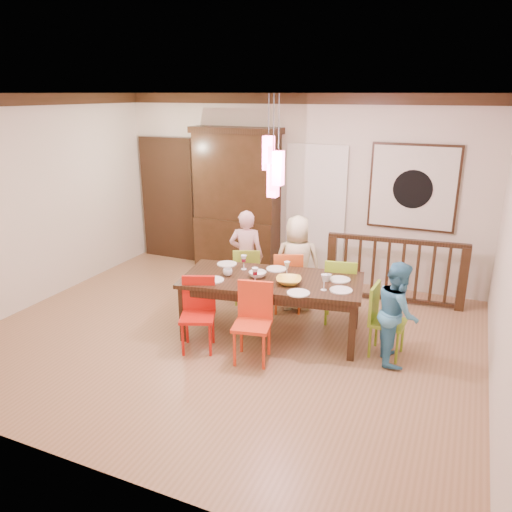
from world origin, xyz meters
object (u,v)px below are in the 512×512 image
at_px(person_far_left, 246,256).
at_px(person_far_mid, 297,263).
at_px(china_hutch, 237,201).
at_px(person_end_right, 397,313).
at_px(chair_far_left, 247,271).
at_px(dining_table, 272,285).
at_px(chair_end_right, 388,317).
at_px(balustrade, 395,269).

relative_size(person_far_left, person_far_mid, 1.01).
distance_m(china_hutch, person_end_right, 3.64).
bearing_deg(person_end_right, person_far_left, 51.38).
bearing_deg(chair_far_left, person_end_right, 135.80).
relative_size(dining_table, china_hutch, 0.97).
bearing_deg(chair_end_right, chair_far_left, 73.53).
distance_m(person_far_left, person_far_mid, 0.76).
relative_size(person_far_mid, person_end_right, 1.14).
bearing_deg(dining_table, chair_end_right, -8.07).
relative_size(chair_far_left, person_far_left, 0.62).
distance_m(dining_table, person_end_right, 1.52).
relative_size(chair_far_left, china_hutch, 0.35).
distance_m(chair_end_right, balustrade, 1.62).
height_order(dining_table, person_end_right, person_end_right).
height_order(person_far_left, person_end_right, person_far_left).
distance_m(china_hutch, balustrade, 2.78).
xyz_separation_m(china_hutch, balustrade, (2.67, -0.35, -0.70)).
bearing_deg(balustrade, china_hutch, 167.21).
relative_size(dining_table, person_end_right, 1.98).
height_order(dining_table, person_far_mid, person_far_mid).
bearing_deg(chair_far_left, dining_table, 107.90).
distance_m(china_hutch, person_far_mid, 1.91).
height_order(chair_end_right, china_hutch, china_hutch).
xyz_separation_m(chair_far_left, china_hutch, (-0.73, 1.19, 0.72)).
bearing_deg(person_far_mid, chair_far_left, -15.05).
bearing_deg(dining_table, person_far_mid, 78.71).
height_order(china_hutch, balustrade, china_hutch).
distance_m(balustrade, person_far_mid, 1.45).
height_order(china_hutch, person_far_mid, china_hutch).
bearing_deg(dining_table, chair_far_left, 121.32).
bearing_deg(balustrade, chair_far_left, -161.84).
distance_m(chair_far_left, person_far_mid, 0.76).
relative_size(chair_far_left, balustrade, 0.43).
bearing_deg(person_far_left, person_end_right, 144.71).
xyz_separation_m(dining_table, balustrade, (1.23, 1.66, -0.17)).
xyz_separation_m(balustrade, person_end_right, (0.28, -1.69, 0.09)).
distance_m(balustrade, person_end_right, 1.72).
bearing_deg(dining_table, china_hutch, 115.66).
bearing_deg(person_far_mid, person_end_right, 127.20).
xyz_separation_m(chair_far_left, chair_end_right, (2.12, -0.76, 0.00)).
xyz_separation_m(china_hutch, person_far_mid, (1.46, -1.12, -0.53)).
distance_m(dining_table, chair_far_left, 1.09).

